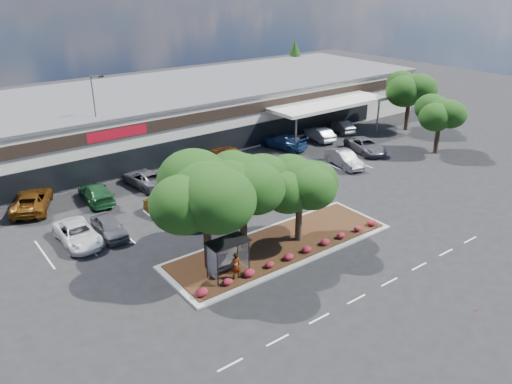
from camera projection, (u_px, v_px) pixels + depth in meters
ground at (337, 261)px, 35.63m from camera, size 160.00×160.00×0.00m
retail_store at (134, 118)px, 59.25m from camera, size 80.40×25.20×6.25m
landscape_island at (280, 245)px, 37.40m from camera, size 18.00×6.00×0.26m
lane_markings at (250, 211)px, 43.18m from camera, size 33.12×20.06×0.01m
shrub_row at (299, 252)px, 35.71m from camera, size 17.00×0.80×0.50m
bus_shelter at (227, 248)px, 32.73m from camera, size 2.75×1.55×2.59m
island_tree_west at (206, 215)px, 32.83m from camera, size 7.20×7.20×7.89m
island_tree_mid at (243, 202)px, 35.39m from camera, size 6.60×6.60×7.32m
island_tree_east at (299, 201)px, 36.66m from camera, size 5.80×5.80×6.50m
tree_east_near at (439, 125)px, 56.01m from camera, size 5.60×5.60×6.51m
tree_east_far at (409, 101)px, 64.41m from camera, size 6.40×6.40×7.62m
conifer_north_east at (294, 67)px, 84.84m from camera, size 3.96×3.96×9.00m
person_waiting at (235, 266)px, 32.69m from camera, size 0.73×0.51×1.92m
light_pole at (99, 134)px, 48.73m from camera, size 1.41×0.77×10.20m
survey_stake at (474, 314)px, 28.88m from camera, size 0.07×0.14×1.09m
car_0 at (78, 234)px, 37.68m from camera, size 2.55×5.48×1.52m
car_1 at (109, 227)px, 38.76m from camera, size 1.94×4.60×1.55m
car_2 at (170, 208)px, 41.87m from camera, size 2.95×5.16×1.61m
car_3 at (190, 213)px, 41.03m from camera, size 3.55×4.93×1.56m
car_4 at (270, 192)px, 45.00m from camera, size 3.03×4.78×1.52m
car_5 at (293, 165)px, 51.66m from camera, size 2.37×4.98×1.37m
car_6 at (288, 173)px, 49.56m from camera, size 3.62×5.47×1.40m
car_7 at (344, 159)px, 52.94m from camera, size 2.94×5.44×1.70m
car_8 at (365, 146)px, 57.14m from camera, size 4.02×6.27×1.61m
car_9 at (32, 200)px, 43.14m from camera, size 5.03×6.73×1.70m
car_10 at (96, 193)px, 44.67m from camera, size 2.74×5.70×1.60m
car_11 at (145, 178)px, 48.02m from camera, size 3.15×5.84×1.56m
car_12 at (193, 166)px, 51.21m from camera, size 3.71×6.00×1.55m
car_13 at (229, 155)px, 53.90m from camera, size 3.66×6.53×1.72m
car_14 at (222, 156)px, 54.35m from camera, size 2.95×4.25×1.34m
car_15 at (284, 141)px, 58.51m from camera, size 3.73×6.24×1.69m
car_16 at (319, 134)px, 61.37m from camera, size 2.62×5.17×1.63m
car_17 at (341, 126)px, 64.62m from camera, size 2.83×4.94×1.54m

